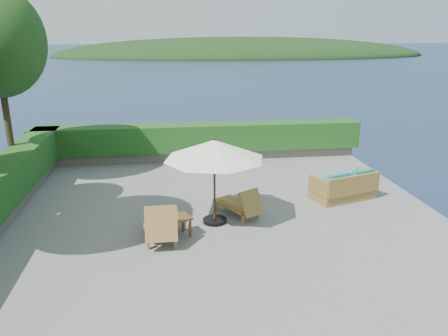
{
  "coord_description": "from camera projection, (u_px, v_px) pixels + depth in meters",
  "views": [
    {
      "loc": [
        -1.2,
        -10.57,
        4.68
      ],
      "look_at": [
        0.3,
        0.8,
        1.1
      ],
      "focal_mm": 35.0,
      "sensor_mm": 36.0,
      "label": 1
    }
  ],
  "objects": [
    {
      "name": "patio_umbrella",
      "position": [
        214.0,
        150.0,
        10.66
      ],
      "size": [
        2.9,
        2.9,
        2.26
      ],
      "rotation": [
        0.0,
        0.0,
        0.16
      ],
      "color": "black",
      "rests_on": "ground"
    },
    {
      "name": "ground",
      "position": [
        217.0,
        217.0,
        11.54
      ],
      "size": [
        12.0,
        12.0,
        0.0
      ],
      "primitive_type": "plane",
      "color": "slate",
      "rests_on": "ground"
    },
    {
      "name": "foundation",
      "position": [
        217.0,
        269.0,
        12.01
      ],
      "size": [
        12.0,
        12.0,
        3.0
      ],
      "primitive_type": "cube",
      "color": "#5F574B",
      "rests_on": "ocean"
    },
    {
      "name": "offshore_island",
      "position": [
        242.0,
        56.0,
        148.06
      ],
      "size": [
        126.0,
        57.6,
        12.6
      ],
      "primitive_type": "ellipsoid",
      "color": "black",
      "rests_on": "ocean"
    },
    {
      "name": "planter_wall_far",
      "position": [
        200.0,
        154.0,
        16.79
      ],
      "size": [
        12.0,
        0.6,
        0.36
      ],
      "primitive_type": "cube",
      "color": "gray",
      "rests_on": "ground"
    },
    {
      "name": "lounge_left",
      "position": [
        161.0,
        222.0,
        10.21
      ],
      "size": [
        0.81,
        1.75,
        1.01
      ],
      "rotation": [
        0.0,
        0.0,
        0.01
      ],
      "color": "olive",
      "rests_on": "ground"
    },
    {
      "name": "ocean",
      "position": [
        217.0,
        314.0,
        12.44
      ],
      "size": [
        600.0,
        600.0,
        0.0
      ],
      "primitive_type": "plane",
      "color": "#152543",
      "rests_on": "ground"
    },
    {
      "name": "wicker_loveseat",
      "position": [
        344.0,
        188.0,
        12.7
      ],
      "size": [
        2.02,
        1.44,
        0.9
      ],
      "rotation": [
        0.0,
        0.0,
        0.3
      ],
      "color": "olive",
      "rests_on": "ground"
    },
    {
      "name": "side_table",
      "position": [
        180.0,
        220.0,
        10.34
      ],
      "size": [
        0.64,
        0.64,
        0.51
      ],
      "rotation": [
        0.0,
        0.0,
        0.43
      ],
      "color": "brown",
      "rests_on": "ground"
    },
    {
      "name": "hedge_far",
      "position": [
        200.0,
        137.0,
        16.59
      ],
      "size": [
        12.4,
        0.9,
        1.0
      ],
      "primitive_type": "cube",
      "color": "#184614",
      "rests_on": "planter_wall_far"
    },
    {
      "name": "lounge_right",
      "position": [
        240.0,
        204.0,
        11.49
      ],
      "size": [
        1.26,
        1.56,
        0.84
      ],
      "rotation": [
        0.0,
        0.0,
        0.53
      ],
      "color": "olive",
      "rests_on": "ground"
    }
  ]
}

